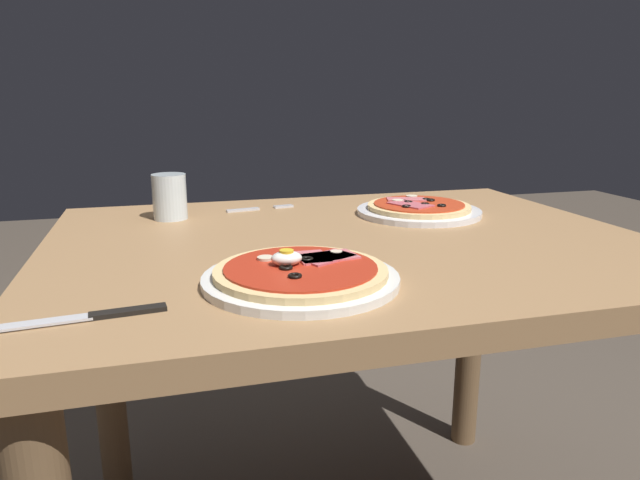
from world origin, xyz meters
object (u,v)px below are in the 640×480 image
object	(u,v)px
dining_table	(349,299)
fork	(255,209)
pizza_across_left	(419,209)
pizza_foreground	(301,275)
water_glass_near	(170,200)
knife	(94,316)

from	to	relation	value
dining_table	fork	distance (m)	0.35
dining_table	fork	size ratio (longest dim) A/B	6.87
fork	pizza_across_left	bearing A→B (deg)	-23.13
pizza_foreground	pizza_across_left	bearing A→B (deg)	47.26
water_glass_near	knife	bearing A→B (deg)	-100.54
knife	pizza_foreground	bearing A→B (deg)	13.06
dining_table	water_glass_near	world-z (taller)	water_glass_near
water_glass_near	fork	distance (m)	0.20
pizza_across_left	knife	distance (m)	0.77
pizza_across_left	knife	world-z (taller)	pizza_across_left
dining_table	pizza_across_left	xyz separation A→B (m)	(0.21, 0.16, 0.13)
fork	knife	size ratio (longest dim) A/B	0.81
water_glass_near	knife	world-z (taller)	water_glass_near
pizza_foreground	fork	size ratio (longest dim) A/B	1.75
pizza_foreground	water_glass_near	distance (m)	0.51
dining_table	water_glass_near	bearing A→B (deg)	141.02
dining_table	fork	xyz separation A→B (m)	(-0.13, 0.30, 0.12)
pizza_foreground	fork	world-z (taller)	pizza_foreground
water_glass_near	fork	xyz separation A→B (m)	(0.19, 0.05, -0.04)
dining_table	fork	world-z (taller)	fork
water_glass_near	knife	distance (m)	0.56
fork	knife	distance (m)	0.66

